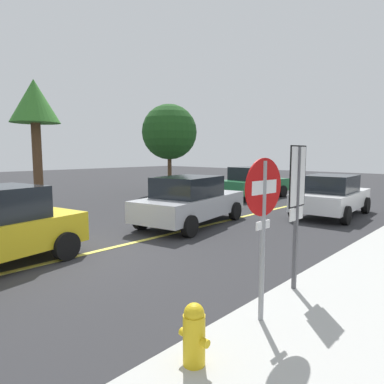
{
  "coord_description": "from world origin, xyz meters",
  "views": [
    {
      "loc": [
        -3.33,
        -7.21,
        2.4
      ],
      "look_at": [
        3.76,
        -0.53,
        1.27
      ],
      "focal_mm": 31.6,
      "sensor_mm": 36.0,
      "label": 1
    }
  ],
  "objects_px": {
    "tree_left_verge": "(169,132)",
    "fire_hydrant": "(194,339)",
    "stop_sign": "(263,215)",
    "tree_centre_verge": "(35,106)",
    "speed_limit_sign": "(297,193)",
    "car_green_approaching": "(253,182)",
    "car_silver_mid_road": "(190,201)",
    "car_white_far_lane": "(332,195)"
  },
  "relations": [
    {
      "from": "tree_left_verge",
      "to": "fire_hydrant",
      "type": "bearing_deg",
      "value": -132.06
    },
    {
      "from": "stop_sign",
      "to": "tree_centre_verge",
      "type": "relative_size",
      "value": 0.45
    },
    {
      "from": "speed_limit_sign",
      "to": "stop_sign",
      "type": "bearing_deg",
      "value": -172.41
    },
    {
      "from": "speed_limit_sign",
      "to": "fire_hydrant",
      "type": "xyz_separation_m",
      "value": [
        -2.64,
        -0.18,
        -1.33
      ]
    },
    {
      "from": "tree_left_verge",
      "to": "tree_centre_verge",
      "type": "relative_size",
      "value": 1.0
    },
    {
      "from": "stop_sign",
      "to": "car_green_approaching",
      "type": "height_order",
      "value": "stop_sign"
    },
    {
      "from": "speed_limit_sign",
      "to": "fire_hydrant",
      "type": "distance_m",
      "value": 2.96
    },
    {
      "from": "speed_limit_sign",
      "to": "tree_centre_verge",
      "type": "bearing_deg",
      "value": 87.8
    },
    {
      "from": "stop_sign",
      "to": "speed_limit_sign",
      "type": "relative_size",
      "value": 0.93
    },
    {
      "from": "car_silver_mid_road",
      "to": "tree_left_verge",
      "type": "distance_m",
      "value": 9.31
    },
    {
      "from": "car_silver_mid_road",
      "to": "tree_left_verge",
      "type": "relative_size",
      "value": 0.9
    },
    {
      "from": "stop_sign",
      "to": "tree_centre_verge",
      "type": "height_order",
      "value": "tree_centre_verge"
    },
    {
      "from": "speed_limit_sign",
      "to": "fire_hydrant",
      "type": "height_order",
      "value": "speed_limit_sign"
    },
    {
      "from": "tree_left_verge",
      "to": "tree_centre_verge",
      "type": "xyz_separation_m",
      "value": [
        -8.07,
        -1.04,
        0.6
      ]
    },
    {
      "from": "tree_left_verge",
      "to": "fire_hydrant",
      "type": "relative_size",
      "value": 6.29
    },
    {
      "from": "speed_limit_sign",
      "to": "fire_hydrant",
      "type": "bearing_deg",
      "value": -176.16
    },
    {
      "from": "tree_left_verge",
      "to": "fire_hydrant",
      "type": "height_order",
      "value": "tree_left_verge"
    },
    {
      "from": "speed_limit_sign",
      "to": "car_green_approaching",
      "type": "distance_m",
      "value": 12.71
    },
    {
      "from": "speed_limit_sign",
      "to": "tree_left_verge",
      "type": "distance_m",
      "value": 14.95
    },
    {
      "from": "tree_centre_verge",
      "to": "fire_hydrant",
      "type": "relative_size",
      "value": 6.3
    },
    {
      "from": "speed_limit_sign",
      "to": "tree_left_verge",
      "type": "relative_size",
      "value": 0.48
    },
    {
      "from": "fire_hydrant",
      "to": "car_white_far_lane",
      "type": "bearing_deg",
      "value": 13.82
    },
    {
      "from": "car_silver_mid_road",
      "to": "tree_left_verge",
      "type": "height_order",
      "value": "tree_left_verge"
    },
    {
      "from": "car_white_far_lane",
      "to": "car_silver_mid_road",
      "type": "height_order",
      "value": "car_silver_mid_road"
    },
    {
      "from": "car_white_far_lane",
      "to": "tree_left_verge",
      "type": "relative_size",
      "value": 0.82
    },
    {
      "from": "stop_sign",
      "to": "car_silver_mid_road",
      "type": "height_order",
      "value": "stop_sign"
    },
    {
      "from": "stop_sign",
      "to": "fire_hydrant",
      "type": "distance_m",
      "value": 1.77
    },
    {
      "from": "car_green_approaching",
      "to": "fire_hydrant",
      "type": "distance_m",
      "value": 14.98
    },
    {
      "from": "stop_sign",
      "to": "fire_hydrant",
      "type": "bearing_deg",
      "value": -179.88
    },
    {
      "from": "tree_centre_verge",
      "to": "car_silver_mid_road",
      "type": "bearing_deg",
      "value": -66.7
    },
    {
      "from": "stop_sign",
      "to": "speed_limit_sign",
      "type": "distance_m",
      "value": 1.33
    },
    {
      "from": "tree_centre_verge",
      "to": "car_white_far_lane",
      "type": "bearing_deg",
      "value": -49.69
    },
    {
      "from": "car_green_approaching",
      "to": "stop_sign",
      "type": "bearing_deg",
      "value": -146.36
    },
    {
      "from": "speed_limit_sign",
      "to": "car_silver_mid_road",
      "type": "bearing_deg",
      "value": 60.33
    },
    {
      "from": "speed_limit_sign",
      "to": "car_green_approaching",
      "type": "relative_size",
      "value": 0.59
    },
    {
      "from": "stop_sign",
      "to": "car_silver_mid_road",
      "type": "relative_size",
      "value": 0.5
    },
    {
      "from": "tree_centre_verge",
      "to": "tree_left_verge",
      "type": "bearing_deg",
      "value": 7.33
    },
    {
      "from": "car_white_far_lane",
      "to": "stop_sign",
      "type": "bearing_deg",
      "value": -164.28
    },
    {
      "from": "stop_sign",
      "to": "tree_left_verge",
      "type": "relative_size",
      "value": 0.45
    },
    {
      "from": "stop_sign",
      "to": "car_green_approaching",
      "type": "xyz_separation_m",
      "value": [
        11.53,
        7.67,
        -0.77
      ]
    },
    {
      "from": "tree_left_verge",
      "to": "tree_centre_verge",
      "type": "height_order",
      "value": "tree_centre_verge"
    },
    {
      "from": "car_white_far_lane",
      "to": "speed_limit_sign",
      "type": "bearing_deg",
      "value": -162.97
    }
  ]
}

